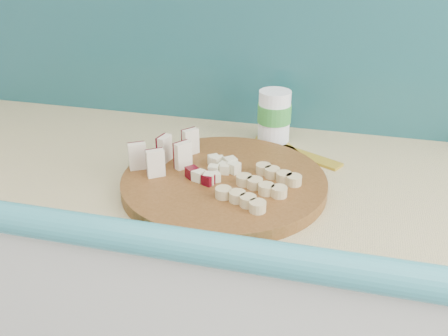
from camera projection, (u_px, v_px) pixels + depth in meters
backsplash at (362, 33)px, 1.18m from camera, size 2.20×0.02×0.50m
cutting_board at (224, 182)px, 1.01m from camera, size 0.55×0.55×0.03m
apple_wedges at (166, 153)px, 1.04m from camera, size 0.12×0.16×0.06m
apple_chunks at (214, 168)px, 1.02m from camera, size 0.07×0.07×0.02m
banana_slices at (260, 186)px, 0.95m from camera, size 0.15×0.18×0.02m
canister at (274, 116)px, 1.20m from camera, size 0.08×0.08×0.13m
banana_peel at (283, 151)px, 1.17m from camera, size 0.22×0.19×0.01m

